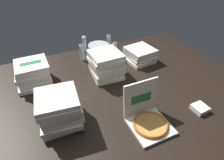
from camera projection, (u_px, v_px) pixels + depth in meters
name	position (u px, v px, depth m)	size (l,w,h in m)	color
ground_plane	(113.00, 97.00, 2.03)	(3.20, 2.40, 0.02)	black
open_pizza_box	(148.00, 118.00, 1.68)	(0.34, 0.39, 0.37)	silver
pizza_stack_right_mid	(140.00, 55.00, 2.59)	(0.39, 0.39, 0.18)	silver
pizza_stack_left_far	(33.00, 73.00, 2.14)	(0.37, 0.37, 0.27)	silver
pizza_stack_center_near	(106.00, 65.00, 2.25)	(0.37, 0.38, 0.31)	silver
pizza_stack_left_near	(59.00, 110.00, 1.65)	(0.39, 0.39, 0.31)	silver
ice_bucket	(99.00, 51.00, 2.68)	(0.29, 0.29, 0.18)	#B7BABF
water_bottle_0	(109.00, 42.00, 2.84)	(0.06, 0.06, 0.24)	silver
water_bottle_1	(84.00, 44.00, 2.79)	(0.06, 0.06, 0.24)	silver
water_bottle_2	(82.00, 53.00, 2.58)	(0.06, 0.06, 0.24)	silver
water_bottle_3	(115.00, 50.00, 2.64)	(0.06, 0.06, 0.24)	silver
napkin_pile	(200.00, 108.00, 1.84)	(0.14, 0.14, 0.05)	white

